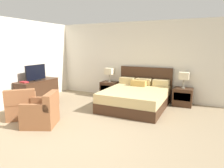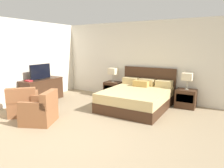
{
  "view_description": "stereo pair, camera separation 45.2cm",
  "coord_description": "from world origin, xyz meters",
  "views": [
    {
      "loc": [
        2.2,
        -2.87,
        1.79
      ],
      "look_at": [
        -0.08,
        1.95,
        0.75
      ],
      "focal_mm": 32.0,
      "sensor_mm": 36.0,
      "label": 1
    },
    {
      "loc": [
        2.6,
        -2.66,
        1.79
      ],
      "look_at": [
        -0.08,
        1.95,
        0.75
      ],
      "focal_mm": 32.0,
      "sensor_mm": 36.0,
      "label": 2
    }
  ],
  "objects": [
    {
      "name": "tv",
      "position": [
        -2.55,
        1.65,
        0.95
      ],
      "size": [
        0.18,
        0.77,
        0.48
      ],
      "color": "black",
      "rests_on": "dresser"
    },
    {
      "name": "wall_back",
      "position": [
        0.0,
        3.58,
        1.28
      ],
      "size": [
        6.92,
        0.06,
        2.55
      ],
      "primitive_type": "cube",
      "color": "silver",
      "rests_on": "ground"
    },
    {
      "name": "armchair_companion",
      "position": [
        -1.06,
        0.33,
        0.28
      ],
      "size": [
        0.91,
        0.9,
        0.76
      ],
      "color": "#935B38",
      "rests_on": "ground"
    },
    {
      "name": "nightstand_right",
      "position": [
        1.64,
        3.26,
        0.27
      ],
      "size": [
        0.55,
        0.44,
        0.54
      ],
      "color": "#422819",
      "rests_on": "ground"
    },
    {
      "name": "book_red_cover",
      "position": [
        -2.55,
        1.18,
        0.74
      ],
      "size": [
        0.27,
        0.17,
        0.03
      ],
      "primitive_type": "cube",
      "rotation": [
        0.0,
        0.0,
        -0.12
      ],
      "color": "#B7282D",
      "rests_on": "dresser"
    },
    {
      "name": "armchair_by_window",
      "position": [
        -1.9,
        0.49,
        0.28
      ],
      "size": [
        0.97,
        0.97,
        0.76
      ],
      "color": "#935B38",
      "rests_on": "ground"
    },
    {
      "name": "nightstand_left",
      "position": [
        -0.81,
        3.26,
        0.27
      ],
      "size": [
        0.55,
        0.44,
        0.54
      ],
      "color": "#422819",
      "rests_on": "ground"
    },
    {
      "name": "dresser",
      "position": [
        -2.56,
        1.68,
        0.37
      ],
      "size": [
        0.56,
        1.37,
        0.72
      ],
      "color": "#422819",
      "rests_on": "ground"
    },
    {
      "name": "table_lamp_right",
      "position": [
        1.64,
        3.27,
        0.9
      ],
      "size": [
        0.27,
        0.27,
        0.48
      ],
      "color": "gray",
      "rests_on": "nightstand_right"
    },
    {
      "name": "table_lamp_left",
      "position": [
        -0.81,
        3.27,
        0.9
      ],
      "size": [
        0.27,
        0.27,
        0.48
      ],
      "color": "gray",
      "rests_on": "nightstand_left"
    },
    {
      "name": "wall_left",
      "position": [
        -2.89,
        1.47,
        1.28
      ],
      "size": [
        0.06,
        5.35,
        2.55
      ],
      "primitive_type": "cube",
      "color": "silver",
      "rests_on": "ground"
    },
    {
      "name": "bed",
      "position": [
        0.41,
        2.55,
        0.3
      ],
      "size": [
        1.74,
        2.03,
        1.09
      ],
      "color": "#422819",
      "rests_on": "ground"
    },
    {
      "name": "ground_plane",
      "position": [
        0.0,
        0.0,
        0.0
      ],
      "size": [
        10.64,
        10.64,
        0.0
      ],
      "primitive_type": "plane",
      "color": "#998466"
    }
  ]
}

